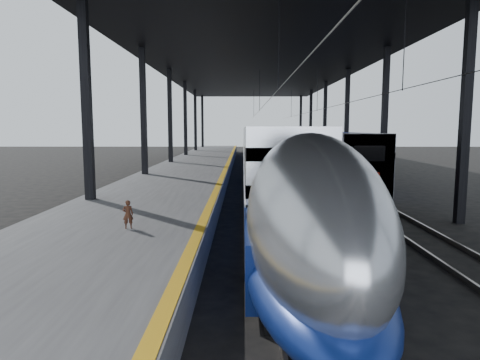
{
  "coord_description": "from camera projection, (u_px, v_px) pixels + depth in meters",
  "views": [
    {
      "loc": [
        0.57,
        -12.58,
        3.94
      ],
      "look_at": [
        0.46,
        3.43,
        2.0
      ],
      "focal_mm": 32.0,
      "sensor_mm": 36.0,
      "label": 1
    }
  ],
  "objects": [
    {
      "name": "ground",
      "position": [
        224.0,
        259.0,
        12.97
      ],
      "size": [
        160.0,
        160.0,
        0.0
      ],
      "primitive_type": "plane",
      "color": "black",
      "rests_on": "ground"
    },
    {
      "name": "platform",
      "position": [
        190.0,
        173.0,
        32.78
      ],
      "size": [
        6.0,
        80.0,
        1.0
      ],
      "primitive_type": "cube",
      "color": "#4C4C4F",
      "rests_on": "ground"
    },
    {
      "name": "yellow_strip",
      "position": [
        226.0,
        167.0,
        32.7
      ],
      "size": [
        0.3,
        80.0,
        0.01
      ],
      "primitive_type": "cube",
      "color": "gold",
      "rests_on": "platform"
    },
    {
      "name": "rails",
      "position": [
        294.0,
        179.0,
        32.78
      ],
      "size": [
        6.52,
        80.0,
        0.16
      ],
      "color": "slate",
      "rests_on": "ground"
    },
    {
      "name": "canopy",
      "position": [
        261.0,
        58.0,
        31.71
      ],
      "size": [
        18.0,
        75.0,
        9.47
      ],
      "color": "black",
      "rests_on": "ground"
    },
    {
      "name": "tgv_train",
      "position": [
        260.0,
        153.0,
        36.47
      ],
      "size": [
        2.78,
        65.2,
        3.99
      ],
      "color": "#ACAFB3",
      "rests_on": "ground"
    },
    {
      "name": "second_train",
      "position": [
        299.0,
        147.0,
        48.92
      ],
      "size": [
        2.67,
        56.05,
        3.68
      ],
      "color": "navy",
      "rests_on": "ground"
    },
    {
      "name": "child",
      "position": [
        128.0,
        214.0,
        12.58
      ],
      "size": [
        0.35,
        0.27,
        0.85
      ],
      "primitive_type": "imported",
      "rotation": [
        0.0,
        0.0,
        3.39
      ],
      "color": "#472617",
      "rests_on": "platform"
    }
  ]
}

